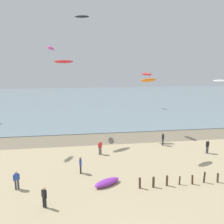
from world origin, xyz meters
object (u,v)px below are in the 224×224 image
kite_aloft_2 (147,74)px  person_by_waterline (81,165)px  person_right_flank (16,179)px  kite_aloft_3 (145,80)px  person_left_flank (163,139)px  grounded_kite (107,182)px  person_mid_beach (100,147)px  person_trailing_behind (44,197)px  kite_aloft_6 (221,81)px  kite_aloft_4 (51,48)px  kite_aloft_7 (149,80)px  kite_aloft_9 (64,62)px  person_nearest_camera (207,146)px  kite_aloft_8 (82,17)px

kite_aloft_2 → person_by_waterline: bearing=127.9°
person_right_flank → kite_aloft_3: kite_aloft_3 is taller
person_left_flank → grounded_kite: person_left_flank is taller
person_mid_beach → person_trailing_behind: 11.69m
person_right_flank → kite_aloft_2: bearing=43.6°
grounded_kite → kite_aloft_6: kite_aloft_6 is taller
person_right_flank → kite_aloft_4: 21.20m
person_right_flank → person_mid_beach: bearing=41.8°
kite_aloft_6 → kite_aloft_7: (-19.32, -16.58, 1.54)m
kite_aloft_6 → person_by_waterline: bearing=-117.2°
person_right_flank → kite_aloft_9: bearing=72.9°
person_left_flank → person_trailing_behind: (-13.94, -12.43, 0.00)m
grounded_kite → kite_aloft_4: 22.65m
person_by_waterline → person_right_flank: same height
person_mid_beach → kite_aloft_6: size_ratio=0.62×
person_by_waterline → person_trailing_behind: bearing=-117.3°
person_trailing_behind → kite_aloft_9: 18.85m
person_mid_beach → kite_aloft_2: 13.93m
kite_aloft_2 → kite_aloft_4: bearing=67.9°
kite_aloft_2 → person_left_flank: bearing=173.9°
person_nearest_camera → person_trailing_behind: 20.34m
grounded_kite → kite_aloft_8: 24.15m
person_right_flank → grounded_kite: 7.93m
kite_aloft_2 → kite_aloft_9: kite_aloft_9 is taller
kite_aloft_2 → kite_aloft_4: (-14.02, 2.19, 3.77)m
person_nearest_camera → kite_aloft_3: kite_aloft_3 is taller
kite_aloft_7 → person_right_flank: bearing=-2.9°
person_by_waterline → kite_aloft_6: size_ratio=0.62×
person_right_flank → kite_aloft_7: (13.51, 6.16, 8.04)m
person_left_flank → kite_aloft_2: size_ratio=0.66×
person_trailing_behind → kite_aloft_2: bearing=54.3°
person_left_flank → person_right_flank: bearing=-151.0°
kite_aloft_8 → person_nearest_camera: bearing=154.6°
person_nearest_camera → kite_aloft_3: (0.62, 30.46, 5.87)m
kite_aloft_3 → kite_aloft_7: kite_aloft_7 is taller
person_nearest_camera → person_right_flank: 21.78m
person_by_waterline → grounded_kite: size_ratio=0.65×
kite_aloft_6 → kite_aloft_8: size_ratio=1.30×
person_left_flank → kite_aloft_3: 27.98m
kite_aloft_3 → person_trailing_behind: bearing=-36.7°
person_trailing_behind → kite_aloft_9: (1.18, 15.88, 10.10)m
person_left_flank → kite_aloft_3: bearing=79.5°
person_left_flank → kite_aloft_6: (16.18, 13.52, 6.50)m
person_nearest_camera → kite_aloft_2: (-5.11, 9.51, 8.27)m
person_right_flank → kite_aloft_6: kite_aloft_6 is taller
grounded_kite → kite_aloft_4: size_ratio=0.87×
kite_aloft_8 → person_right_flank: bearing=80.2°
kite_aloft_8 → kite_aloft_3: bearing=-116.2°
kite_aloft_6 → kite_aloft_7: size_ratio=1.21×
grounded_kite → kite_aloft_2: kite_aloft_2 is taller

